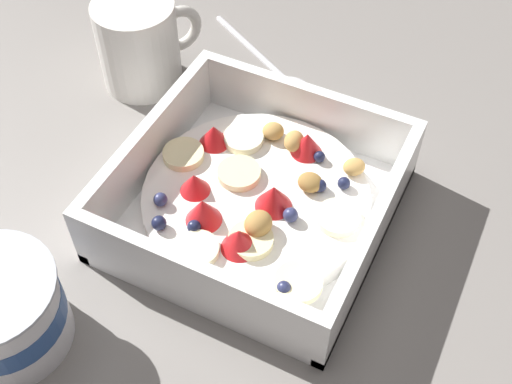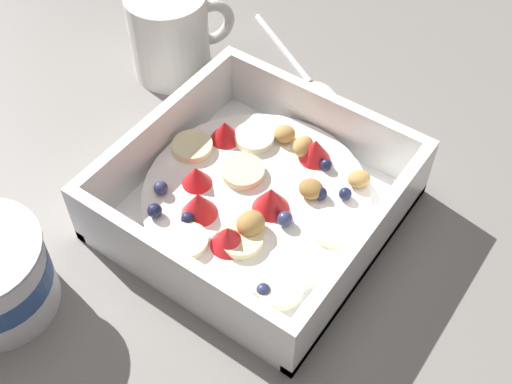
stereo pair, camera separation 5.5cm
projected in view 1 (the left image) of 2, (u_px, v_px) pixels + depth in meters
ground_plane at (266, 238)px, 0.55m from camera, size 2.40×2.40×0.00m
fruit_bowl at (256, 199)px, 0.55m from camera, size 0.22×0.22×0.06m
spoon at (282, 74)px, 0.68m from camera, size 0.10×0.16×0.01m
yogurt_cup at (1, 312)px, 0.47m from camera, size 0.09×0.09×0.07m
coffee_mug at (140, 43)px, 0.65m from camera, size 0.10×0.08×0.09m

